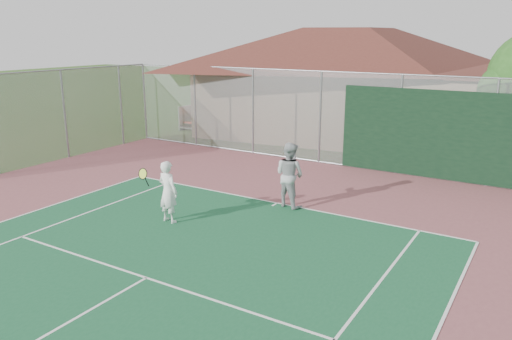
{
  "coord_description": "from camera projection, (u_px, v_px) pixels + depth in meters",
  "views": [
    {
      "loc": [
        6.71,
        -0.3,
        4.8
      ],
      "look_at": [
        0.09,
        10.54,
        1.35
      ],
      "focal_mm": 35.0,
      "sensor_mm": 36.0,
      "label": 1
    }
  ],
  "objects": [
    {
      "name": "back_fence",
      "position": [
        402.0,
        128.0,
        17.37
      ],
      "size": [
        20.08,
        0.11,
        3.53
      ],
      "color": "gray",
      "rests_on": "ground"
    },
    {
      "name": "player_grey_back",
      "position": [
        290.0,
        175.0,
        14.2
      ],
      "size": [
        1.04,
        0.89,
        1.87
      ],
      "rotation": [
        0.0,
        0.0,
        2.92
      ],
      "color": "#A5A8AA",
      "rests_on": "ground"
    },
    {
      "name": "side_fence_left",
      "position": [
        65.0,
        115.0,
        19.75
      ],
      "size": [
        0.08,
        9.0,
        3.5
      ],
      "color": "gray",
      "rests_on": "ground"
    },
    {
      "name": "clubhouse",
      "position": [
        348.0,
        71.0,
        24.48
      ],
      "size": [
        15.11,
        10.97,
        6.1
      ],
      "rotation": [
        0.0,
        0.0,
        0.11
      ],
      "color": "tan",
      "rests_on": "ground"
    },
    {
      "name": "player_white_front",
      "position": [
        168.0,
        192.0,
        13.0
      ],
      "size": [
        1.05,
        0.63,
        1.65
      ],
      "rotation": [
        0.0,
        0.0,
        3.05
      ],
      "color": "white",
      "rests_on": "ground"
    },
    {
      "name": "bleachers",
      "position": [
        215.0,
        118.0,
        25.67
      ],
      "size": [
        3.38,
        2.12,
        1.24
      ],
      "rotation": [
        0.0,
        0.0,
        -0.04
      ],
      "color": "#B54029",
      "rests_on": "ground"
    }
  ]
}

